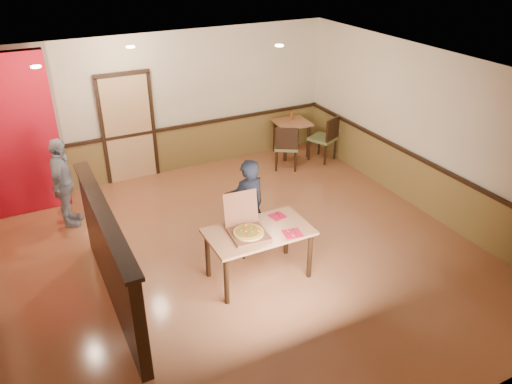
# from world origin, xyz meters

# --- Properties ---
(floor) EXTENTS (7.00, 7.00, 0.00)m
(floor) POSITION_xyz_m (0.00, 0.00, 0.00)
(floor) COLOR #A96641
(floor) RESTS_ON ground
(ceiling) EXTENTS (7.00, 7.00, 0.00)m
(ceiling) POSITION_xyz_m (0.00, 0.00, 2.80)
(ceiling) COLOR black
(ceiling) RESTS_ON wall_back
(wall_back) EXTENTS (7.00, 0.00, 7.00)m
(wall_back) POSITION_xyz_m (0.00, 3.50, 1.40)
(wall_back) COLOR beige
(wall_back) RESTS_ON floor
(wall_right) EXTENTS (0.00, 7.00, 7.00)m
(wall_right) POSITION_xyz_m (3.50, 0.00, 1.40)
(wall_right) COLOR beige
(wall_right) RESTS_ON floor
(wainscot_back) EXTENTS (7.00, 0.04, 0.90)m
(wainscot_back) POSITION_xyz_m (0.00, 3.47, 0.45)
(wainscot_back) COLOR olive
(wainscot_back) RESTS_ON floor
(chair_rail_back) EXTENTS (7.00, 0.06, 0.06)m
(chair_rail_back) POSITION_xyz_m (0.00, 3.45, 0.92)
(chair_rail_back) COLOR black
(chair_rail_back) RESTS_ON wall_back
(wainscot_right) EXTENTS (0.04, 7.00, 0.90)m
(wainscot_right) POSITION_xyz_m (3.47, 0.00, 0.45)
(wainscot_right) COLOR olive
(wainscot_right) RESTS_ON floor
(chair_rail_right) EXTENTS (0.06, 7.00, 0.06)m
(chair_rail_right) POSITION_xyz_m (3.45, 0.00, 0.92)
(chair_rail_right) COLOR black
(chair_rail_right) RESTS_ON wall_right
(back_door) EXTENTS (0.90, 0.06, 2.10)m
(back_door) POSITION_xyz_m (-0.80, 3.46, 1.05)
(back_door) COLOR tan
(back_door) RESTS_ON wall_back
(booth_partition) EXTENTS (0.20, 3.10, 1.44)m
(booth_partition) POSITION_xyz_m (-2.00, -0.20, 0.74)
(booth_partition) COLOR black
(booth_partition) RESTS_ON floor
(red_accent_panel) EXTENTS (1.60, 0.20, 2.78)m
(red_accent_panel) POSITION_xyz_m (-2.90, 3.00, 1.40)
(red_accent_panel) COLOR #B80D1E
(red_accent_panel) RESTS_ON floor
(spot_a) EXTENTS (0.14, 0.14, 0.02)m
(spot_a) POSITION_xyz_m (-2.30, 1.80, 2.78)
(spot_a) COLOR #FFE0B2
(spot_a) RESTS_ON ceiling
(spot_b) EXTENTS (0.14, 0.14, 0.02)m
(spot_b) POSITION_xyz_m (-0.80, 2.50, 2.78)
(spot_b) COLOR #FFE0B2
(spot_b) RESTS_ON ceiling
(spot_c) EXTENTS (0.14, 0.14, 0.02)m
(spot_c) POSITION_xyz_m (1.40, 1.50, 2.78)
(spot_c) COLOR #FFE0B2
(spot_c) RESTS_ON ceiling
(main_table) EXTENTS (1.46, 0.84, 0.78)m
(main_table) POSITION_xyz_m (-0.03, -0.56, 0.67)
(main_table) COLOR #B9784E
(main_table) RESTS_ON floor
(diner_chair) EXTENTS (0.55, 0.55, 0.96)m
(diner_chair) POSITION_xyz_m (0.11, 0.24, 0.52)
(diner_chair) COLOR #647242
(diner_chair) RESTS_ON floor
(side_chair_left) EXTENTS (0.65, 0.65, 0.96)m
(side_chair_left) POSITION_xyz_m (2.15, 2.44, 0.53)
(side_chair_left) COLOR #647242
(side_chair_left) RESTS_ON floor
(side_chair_right) EXTENTS (0.65, 0.65, 0.99)m
(side_chair_right) POSITION_xyz_m (3.12, 2.43, 0.54)
(side_chair_right) COLOR #647242
(side_chair_right) RESTS_ON floor
(side_table) EXTENTS (0.77, 0.77, 0.77)m
(side_table) POSITION_xyz_m (2.64, 3.05, 0.59)
(side_table) COLOR #B9784E
(side_table) RESTS_ON floor
(diner) EXTENTS (0.62, 0.45, 1.56)m
(diner) POSITION_xyz_m (0.12, 0.09, 0.78)
(diner) COLOR black
(diner) RESTS_ON floor
(passerby) EXTENTS (0.65, 0.98, 1.55)m
(passerby) POSITION_xyz_m (-2.23, 2.19, 0.78)
(passerby) COLOR #93939B
(passerby) RESTS_ON floor
(pizza_box) EXTENTS (0.54, 0.62, 0.52)m
(pizza_box) POSITION_xyz_m (-0.21, -0.55, 0.84)
(pizza_box) COLOR brown
(pizza_box) RESTS_ON main_table
(pizza) EXTENTS (0.55, 0.55, 0.03)m
(pizza) POSITION_xyz_m (-0.21, -0.61, 0.83)
(pizza) COLOR gold
(pizza) RESTS_ON pizza_box
(napkin_near) EXTENTS (0.28, 0.28, 0.01)m
(napkin_near) POSITION_xyz_m (0.35, -0.84, 0.78)
(napkin_near) COLOR red
(napkin_near) RESTS_ON main_table
(napkin_far) EXTENTS (0.25, 0.25, 0.01)m
(napkin_far) POSITION_xyz_m (0.39, -0.34, 0.78)
(napkin_far) COLOR red
(napkin_far) RESTS_ON main_table
(condiment) EXTENTS (0.07, 0.07, 0.16)m
(condiment) POSITION_xyz_m (2.69, 3.17, 0.85)
(condiment) COLOR brown
(condiment) RESTS_ON side_table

